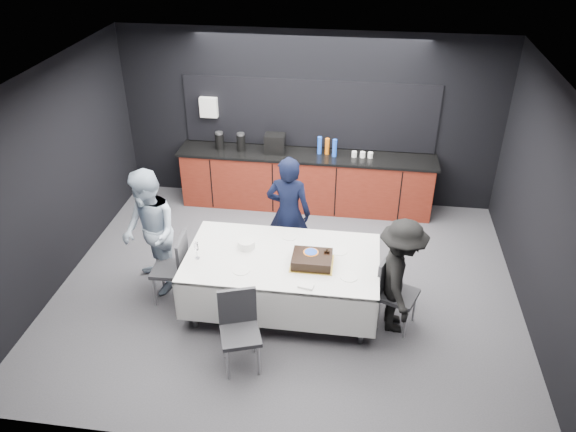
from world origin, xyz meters
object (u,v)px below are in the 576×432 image
Objects in this scene: cake_assembly at (312,260)px; chair_left at (175,264)px; party_table at (282,266)px; plate_stack at (246,244)px; champagne_flute at (196,247)px; person_center at (289,213)px; person_right at (400,277)px; chair_near at (239,324)px; chair_right at (392,287)px; person_left at (150,233)px.

cake_assembly reaches higher than chair_left.
party_table is 0.52m from plate_stack.
champagne_flute is at bearing -170.13° from party_table.
plate_stack is 0.93× the size of champagne_flute.
cake_assembly is 2.41× the size of plate_stack.
person_center is 1.81m from person_right.
person_center is (-0.05, 0.93, 0.19)m from party_table.
person_right is (1.73, 0.83, 0.20)m from chair_near.
cake_assembly is at bearing 51.35° from chair_near.
champagne_flute is at bearing 53.40° from person_center.
chair_left and chair_right have the same top height.
person_center reaches higher than cake_assembly.
chair_right is at bearing 0.16° from cake_assembly.
person_right reaches higher than chair_right.
chair_right and chair_near have the same top height.
person_right is (1.86, -0.28, -0.09)m from plate_stack.
cake_assembly is 1.12m from person_center.
person_center reaches higher than champagne_flute.
chair_left is at bearing 155.12° from champagne_flute.
chair_right is at bearing 27.82° from chair_near.
champagne_flute reaches higher than party_table.
chair_left is at bearing 176.93° from cake_assembly.
plate_stack is 1.25m from person_left.
chair_right is 3.07m from person_left.
chair_left is at bearing 178.09° from chair_right.
person_left reaches higher than cake_assembly.
chair_near reaches higher than party_table.
person_center is at bearing 143.34° from chair_right.
chair_near is 0.63× the size of person_right.
champagne_flute is 0.15× the size of person_right.
cake_assembly is 0.34× the size of person_right.
cake_assembly is 1.38m from champagne_flute.
champagne_flute is 2.37m from chair_right.
champagne_flute is 2.41m from person_right.
chair_near is at bearing -43.21° from chair_left.
plate_stack is 0.95m from chair_left.
champagne_flute is 0.14× the size of person_center.
chair_left is at bearing 136.79° from chair_near.
chair_near is (-1.66, -0.88, 0.00)m from chair_right.
plate_stack is 0.23× the size of chair_left.
chair_near is 0.55× the size of person_left.
chair_right is at bearing 48.58° from person_right.
chair_near is at bearing 12.08° from person_left.
person_left is (-1.71, 0.18, 0.21)m from party_table.
person_left reaches higher than person_center.
plate_stack is at bearing 164.58° from party_table.
person_center is (0.41, 0.80, -0.00)m from plate_stack.
champagne_flute is 0.24× the size of chair_left.
chair_left is (-1.73, 0.09, -0.31)m from cake_assembly.
chair_right is 0.55× the size of person_left.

